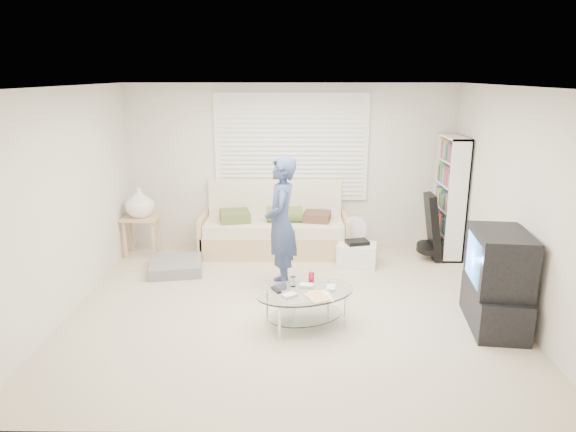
{
  "coord_description": "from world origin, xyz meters",
  "views": [
    {
      "loc": [
        0.04,
        -5.55,
        2.63
      ],
      "look_at": [
        -0.03,
        0.3,
        1.0
      ],
      "focal_mm": 32.0,
      "sensor_mm": 36.0,
      "label": 1
    }
  ],
  "objects_px": {
    "coffee_table": "(306,298)",
    "tv_unit": "(497,281)",
    "bookshelf": "(450,197)",
    "futon_sofa": "(274,229)"
  },
  "relations": [
    {
      "from": "coffee_table",
      "to": "futon_sofa",
      "type": "bearing_deg",
      "value": 100.09
    },
    {
      "from": "tv_unit",
      "to": "coffee_table",
      "type": "relative_size",
      "value": 0.85
    },
    {
      "from": "futon_sofa",
      "to": "tv_unit",
      "type": "relative_size",
      "value": 2.07
    },
    {
      "from": "bookshelf",
      "to": "tv_unit",
      "type": "bearing_deg",
      "value": -93.18
    },
    {
      "from": "bookshelf",
      "to": "coffee_table",
      "type": "distance_m",
      "value": 3.19
    },
    {
      "from": "tv_unit",
      "to": "futon_sofa",
      "type": "bearing_deg",
      "value": 136.03
    },
    {
      "from": "bookshelf",
      "to": "tv_unit",
      "type": "height_order",
      "value": "bookshelf"
    },
    {
      "from": "bookshelf",
      "to": "tv_unit",
      "type": "xyz_separation_m",
      "value": [
        -0.13,
        -2.26,
        -0.37
      ]
    },
    {
      "from": "coffee_table",
      "to": "tv_unit",
      "type": "bearing_deg",
      "value": 0.76
    },
    {
      "from": "futon_sofa",
      "to": "tv_unit",
      "type": "xyz_separation_m",
      "value": [
        2.45,
        -2.36,
        0.16
      ]
    }
  ]
}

